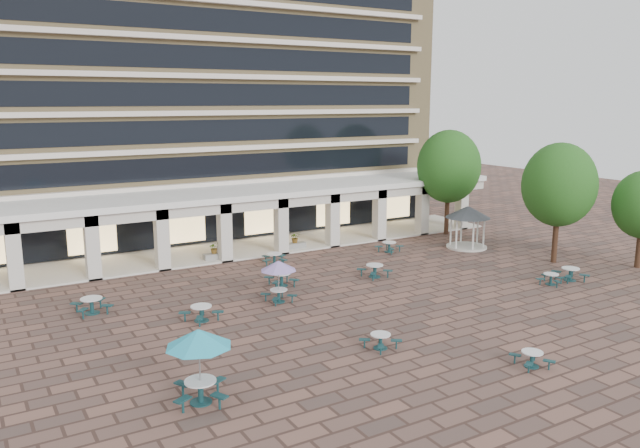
# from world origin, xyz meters

# --- Properties ---
(ground) EXTENTS (120.00, 120.00, 0.00)m
(ground) POSITION_xyz_m (0.00, 0.00, 0.00)
(ground) COLOR brown
(ground) RESTS_ON ground
(apartment_building) EXTENTS (40.00, 15.50, 25.20)m
(apartment_building) POSITION_xyz_m (0.00, 25.47, 12.60)
(apartment_building) COLOR tan
(apartment_building) RESTS_ON ground
(retail_arcade) EXTENTS (42.00, 6.60, 4.40)m
(retail_arcade) POSITION_xyz_m (0.00, 14.80, 3.00)
(retail_arcade) COLOR white
(retail_arcade) RESTS_ON ground
(picnic_table_1) EXTENTS (1.67, 1.67, 0.65)m
(picnic_table_1) POSITION_xyz_m (2.18, -9.71, 0.39)
(picnic_table_1) COLOR #154040
(picnic_table_1) RESTS_ON ground
(picnic_table_2) EXTENTS (1.67, 1.67, 0.67)m
(picnic_table_2) POSITION_xyz_m (-1.99, -5.05, 0.40)
(picnic_table_2) COLOR #154040
(picnic_table_2) RESTS_ON ground
(picnic_table_3) EXTENTS (2.04, 2.04, 0.77)m
(picnic_table_3) POSITION_xyz_m (13.94, -2.38, 0.46)
(picnic_table_3) COLOR #154040
(picnic_table_3) RESTS_ON ground
(picnic_table_4) EXTENTS (2.38, 2.38, 2.75)m
(picnic_table_4) POSITION_xyz_m (-10.44, -5.82, 2.34)
(picnic_table_4) COLOR #154040
(picnic_table_4) RESTS_ON ground
(picnic_table_5) EXTENTS (2.07, 2.07, 0.78)m
(picnic_table_5) POSITION_xyz_m (-7.50, 2.20, 0.46)
(picnic_table_5) COLOR #154040
(picnic_table_5) RESTS_ON ground
(picnic_table_6) EXTENTS (1.96, 1.96, 2.26)m
(picnic_table_6) POSITION_xyz_m (-2.92, 2.87, 1.92)
(picnic_table_6) COLOR #154040
(picnic_table_6) RESTS_ON ground
(picnic_table_7) EXTENTS (1.79, 1.79, 0.65)m
(picnic_table_7) POSITION_xyz_m (12.27, -2.35, 0.39)
(picnic_table_7) COLOR #154040
(picnic_table_7) RESTS_ON ground
(picnic_table_8) EXTENTS (1.91, 1.91, 0.81)m
(picnic_table_8) POSITION_xyz_m (-11.90, 6.07, 0.48)
(picnic_table_8) COLOR #154040
(picnic_table_8) RESTS_ON ground
(picnic_table_9) EXTENTS (1.84, 1.84, 0.77)m
(picnic_table_9) POSITION_xyz_m (-1.45, 5.42, 0.46)
(picnic_table_9) COLOR #154040
(picnic_table_9) RESTS_ON ground
(picnic_table_10) EXTENTS (1.82, 1.82, 0.78)m
(picnic_table_10) POSITION_xyz_m (4.28, 4.18, 0.47)
(picnic_table_10) COLOR #154040
(picnic_table_10) RESTS_ON ground
(picnic_table_12) EXTENTS (2.01, 2.01, 0.74)m
(picnic_table_12) POSITION_xyz_m (0.36, 10.00, 0.44)
(picnic_table_12) COLOR #154040
(picnic_table_12) RESTS_ON ground
(picnic_table_13) EXTENTS (1.97, 1.97, 0.73)m
(picnic_table_13) POSITION_xyz_m (8.89, 8.87, 0.44)
(picnic_table_13) COLOR #154040
(picnic_table_13) RESTS_ON ground
(gazebo) EXTENTS (3.29, 3.29, 3.06)m
(gazebo) POSITION_xyz_m (14.57, 7.05, 2.30)
(gazebo) COLOR beige
(gazebo) RESTS_ON ground
(tree_east_a) EXTENTS (4.77, 4.77, 7.95)m
(tree_east_a) POSITION_xyz_m (16.63, 1.01, 5.19)
(tree_east_a) COLOR #3F2619
(tree_east_a) RESTS_ON ground
(tree_east_c) EXTENTS (5.01, 5.01, 8.35)m
(tree_east_c) POSITION_xyz_m (16.47, 11.37, 5.46)
(tree_east_c) COLOR #3F2619
(tree_east_c) RESTS_ON ground
(planter_left) EXTENTS (1.50, 0.66, 1.27)m
(planter_left) POSITION_xyz_m (-2.68, 12.90, 0.52)
(planter_left) COLOR gray
(planter_left) RESTS_ON ground
(planter_right) EXTENTS (1.50, 0.75, 1.30)m
(planter_right) POSITION_xyz_m (3.49, 12.90, 0.54)
(planter_right) COLOR gray
(planter_right) RESTS_ON ground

